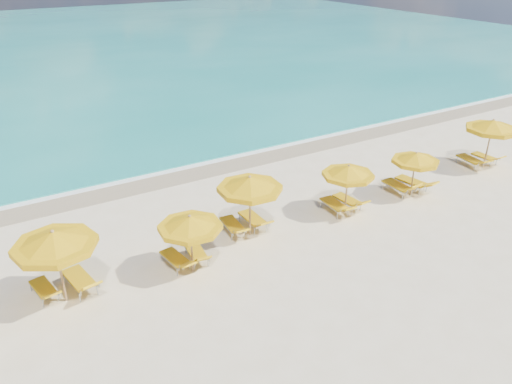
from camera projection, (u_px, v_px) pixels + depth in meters
ground_plane at (276, 234)px, 19.48m from camera, size 120.00×120.00×0.00m
ocean at (45, 46)px, 56.40m from camera, size 120.00×80.00×0.30m
wet_sand_band at (196, 169)px, 25.17m from camera, size 120.00×2.60×0.01m
foam_line at (189, 164)px, 25.79m from camera, size 120.00×1.20×0.03m
whitecap_near at (37, 135)px, 29.78m from camera, size 14.00×0.36×0.05m
whitecap_far at (200, 81)px, 41.64m from camera, size 18.00×0.30×0.05m
umbrella_2 at (54, 241)px, 14.85m from camera, size 2.90×2.90×2.59m
umbrella_3 at (190, 223)px, 16.43m from camera, size 2.74×2.74×2.21m
umbrella_4 at (250, 185)px, 18.52m from camera, size 3.14×3.14×2.52m
umbrella_5 at (348, 172)px, 20.27m from camera, size 2.19×2.19×2.18m
umbrella_6 at (416, 158)px, 21.73m from camera, size 2.40×2.40×2.11m
umbrella_7 at (492, 126)px, 24.44m from camera, size 3.17×3.17×2.57m
lounger_2_left at (45, 292)px, 15.91m from camera, size 0.81×1.70×0.67m
lounger_2_right at (81, 283)px, 16.22m from camera, size 0.97×2.04×0.87m
lounger_3_left at (176, 261)px, 17.42m from camera, size 0.78×1.78×0.65m
lounger_3_right at (197, 256)px, 17.72m from camera, size 0.73×1.67×0.74m
lounger_4_left at (233, 228)px, 19.47m from camera, size 0.75×1.85×0.70m
lounger_4_right at (253, 222)px, 19.88m from camera, size 0.63×1.86×0.76m
lounger_5_left at (335, 207)px, 21.00m from camera, size 0.68×1.86×0.72m
lounger_5_right at (348, 203)px, 21.40m from camera, size 0.71×1.78×0.70m
lounger_6_left at (398, 189)px, 22.58m from camera, size 0.66×1.87×0.89m
lounger_6_right at (412, 185)px, 22.97m from camera, size 0.94×2.02×0.76m
lounger_7_left at (470, 162)px, 25.38m from camera, size 0.89×1.96×0.75m
lounger_7_right at (485, 159)px, 25.81m from camera, size 0.57×1.67×0.71m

